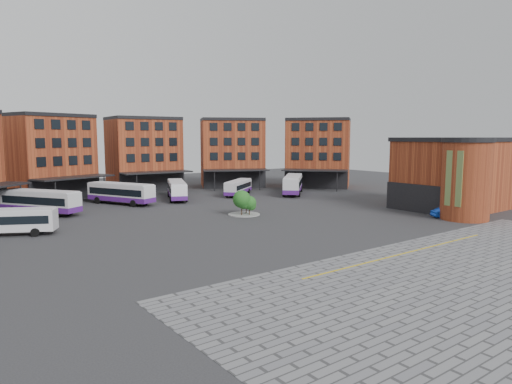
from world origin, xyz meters
TOP-DOWN VIEW (x-y plane):
  - ground at (0.00, 0.00)m, footprint 160.00×160.00m
  - paving_zone at (2.00, -22.00)m, footprint 50.00×22.00m
  - yellow_line at (2.00, -14.00)m, footprint 26.00×0.15m
  - main_building at (-4.77, 38.25)m, footprint 94.14×42.48m
  - east_building at (28.70, -3.06)m, footprint 17.40×15.40m
  - tree_island at (1.80, 11.49)m, footprint 4.40×4.40m
  - bus_a at (-26.44, 16.75)m, footprint 10.23×6.85m
  - bus_b at (-20.39, 29.03)m, footprint 8.84×11.50m
  - bus_c at (-7.99, 31.82)m, footprint 7.59×12.00m
  - bus_d at (1.67, 31.39)m, footprint 6.76×11.34m
  - bus_e at (13.37, 29.89)m, footprint 9.17×7.84m
  - bus_f at (22.54, 25.15)m, footprint 10.78×10.75m
  - blue_car at (22.33, -5.87)m, footprint 4.07×2.92m

SIDE VIEW (x-z plane):
  - ground at x=0.00m, z-range 0.00..0.00m
  - paving_zone at x=2.00m, z-range 0.00..0.02m
  - yellow_line at x=2.00m, z-range 0.02..0.04m
  - blue_car at x=22.33m, z-range 0.00..1.28m
  - bus_e at x=13.37m, z-range 0.12..2.89m
  - bus_d at x=1.67m, z-range 0.13..3.29m
  - bus_a at x=-26.44m, z-range 0.27..3.19m
  - tree_island at x=1.80m, z-range 0.06..3.58m
  - bus_b at x=-20.39m, z-range 0.14..3.51m
  - bus_c at x=-7.99m, z-range 0.14..3.51m
  - bus_f at x=22.54m, z-range 0.15..3.63m
  - east_building at x=28.70m, z-range -0.01..10.59m
  - main_building at x=-4.77m, z-range -0.07..14.53m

